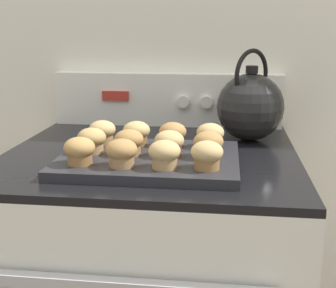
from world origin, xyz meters
name	(u,v)px	position (x,y,z in m)	size (l,w,h in m)	color
wall_back	(170,22)	(0.00, 0.74, 1.20)	(8.00, 0.05, 2.40)	silver
control_panel	(168,99)	(0.00, 0.69, 0.96)	(0.71, 0.07, 0.16)	white
muffin_pan	(149,160)	(0.01, 0.25, 0.89)	(0.41, 0.31, 0.02)	#28282D
muffin_r0_c0	(79,151)	(-0.12, 0.16, 0.93)	(0.07, 0.07, 0.06)	olive
muffin_r0_c1	(121,152)	(-0.03, 0.16, 0.93)	(0.07, 0.07, 0.06)	#A37A4C
muffin_r0_c2	(164,154)	(0.06, 0.16, 0.93)	(0.07, 0.07, 0.06)	tan
muffin_r0_c3	(207,155)	(0.15, 0.16, 0.93)	(0.07, 0.07, 0.06)	olive
muffin_r1_c0	(92,140)	(-0.12, 0.25, 0.93)	(0.07, 0.07, 0.06)	tan
muffin_r1_c1	(129,142)	(-0.03, 0.25, 0.93)	(0.07, 0.07, 0.06)	#A37A4C
muffin_r1_c2	(169,143)	(0.06, 0.25, 0.93)	(0.07, 0.07, 0.06)	olive
muffin_r1_c3	(208,144)	(0.15, 0.25, 0.93)	(0.07, 0.07, 0.06)	#A37A4C
muffin_r2_c0	(102,132)	(-0.12, 0.34, 0.93)	(0.07, 0.07, 0.06)	tan
muffin_r2_c1	(137,133)	(-0.03, 0.34, 0.93)	(0.07, 0.07, 0.06)	olive
muffin_r2_c2	(173,134)	(0.06, 0.34, 0.93)	(0.07, 0.07, 0.06)	olive
muffin_r2_c3	(210,135)	(0.15, 0.34, 0.93)	(0.07, 0.07, 0.06)	olive
tea_kettle	(251,106)	(0.25, 0.52, 0.98)	(0.19, 0.21, 0.25)	black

